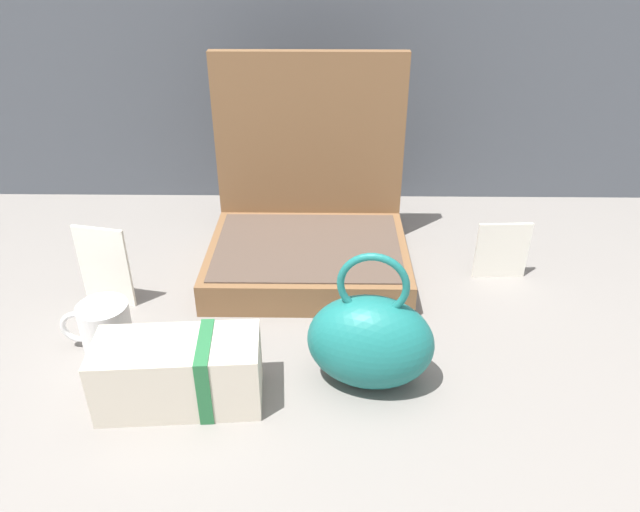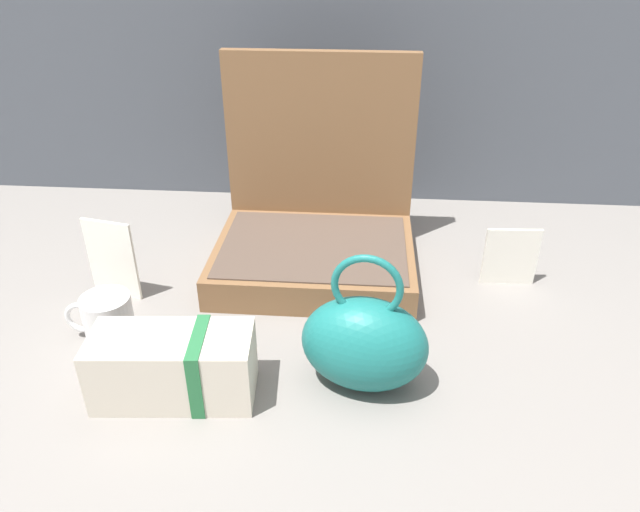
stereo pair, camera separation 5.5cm
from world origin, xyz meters
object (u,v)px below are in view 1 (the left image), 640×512
object	(u,v)px
open_suitcase	(309,223)
info_card_left	(502,251)
poster_card_right	(104,266)
teal_pouch_handbag	(370,340)
cream_toiletry_bag	(181,372)
coffee_mug	(105,327)

from	to	relation	value
open_suitcase	info_card_left	size ratio (longest dim) A/B	3.41
open_suitcase	poster_card_right	world-z (taller)	open_suitcase
teal_pouch_handbag	cream_toiletry_bag	xyz separation A→B (m)	(-0.28, -0.05, -0.03)
coffee_mug	info_card_left	bearing A→B (deg)	18.37
info_card_left	poster_card_right	bearing A→B (deg)	-175.39
open_suitcase	coffee_mug	distance (m)	0.45
coffee_mug	info_card_left	size ratio (longest dim) A/B	0.99
info_card_left	poster_card_right	distance (m)	0.76
cream_toiletry_bag	poster_card_right	world-z (taller)	poster_card_right
poster_card_right	coffee_mug	bearing A→B (deg)	-62.06
open_suitcase	teal_pouch_handbag	size ratio (longest dim) A/B	1.77
open_suitcase	info_card_left	xyz separation A→B (m)	(0.39, -0.06, -0.03)
teal_pouch_handbag	coffee_mug	world-z (taller)	teal_pouch_handbag
open_suitcase	cream_toiletry_bag	bearing A→B (deg)	-112.63
coffee_mug	poster_card_right	size ratio (longest dim) A/B	0.75
teal_pouch_handbag	cream_toiletry_bag	world-z (taller)	teal_pouch_handbag
info_card_left	cream_toiletry_bag	bearing A→B (deg)	-150.46
cream_toiletry_bag	coffee_mug	xyz separation A→B (m)	(-0.16, 0.12, -0.01)
cream_toiletry_bag	info_card_left	size ratio (longest dim) A/B	2.05
coffee_mug	poster_card_right	bearing A→B (deg)	105.95
teal_pouch_handbag	info_card_left	world-z (taller)	teal_pouch_handbag
info_card_left	teal_pouch_handbag	bearing A→B (deg)	-135.00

